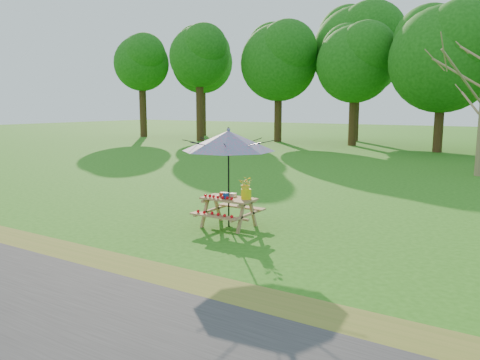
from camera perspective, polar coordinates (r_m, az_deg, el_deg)
The scene contains 9 objects.
ground at distance 9.74m, azimuth 1.96°, elevation -7.15°, with size 120.00×120.00×0.00m, color #296C14.
road at distance 6.23m, azimuth -23.00°, elevation -17.52°, with size 120.00×4.00×0.01m, color #303032.
drygrass_strip at distance 7.57m, azimuth -8.97°, elevation -12.08°, with size 120.00×1.20×0.01m, color olive.
treeline at distance 30.91m, azimuth 24.10°, elevation 18.15°, with size 60.00×12.00×16.00m, color #16560E, non-canonical shape.
picnic_table at distance 10.57m, azimuth -1.39°, elevation -4.01°, with size 1.20×1.32×0.67m.
patio_umbrella at distance 10.33m, azimuth -1.42°, elevation 4.79°, with size 2.58×2.58×2.25m.
produce_bins at distance 10.55m, azimuth -1.64°, elevation -1.84°, with size 0.28×0.41×0.13m.
tomatoes_row at distance 10.43m, azimuth -2.62°, elevation -2.07°, with size 0.77×0.13×0.07m, color red, non-canonical shape.
flower_bucket at distance 10.31m, azimuth 0.75°, elevation -0.86°, with size 0.37×0.35×0.51m.
Camera 1 is at (4.67, -8.10, 2.72)m, focal length 35.00 mm.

